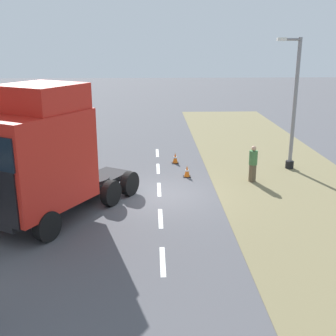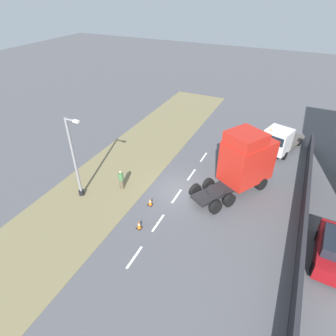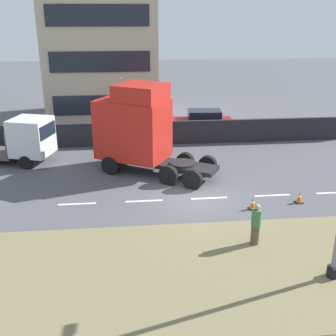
% 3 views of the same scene
% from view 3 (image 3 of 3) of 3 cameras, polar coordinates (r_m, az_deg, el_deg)
% --- Properties ---
extents(ground_plane, '(120.00, 120.00, 0.00)m').
position_cam_3_polar(ground_plane, '(20.69, 3.69, -4.18)').
color(ground_plane, '#515156').
rests_on(ground_plane, ground).
extents(grass_verge, '(7.00, 44.00, 0.01)m').
position_cam_3_polar(grass_verge, '(15.56, 7.37, -13.44)').
color(grass_verge, olive).
rests_on(grass_verge, ground).
extents(lane_markings, '(0.16, 14.60, 0.00)m').
position_cam_3_polar(lane_markings, '(20.81, 5.60, -4.08)').
color(lane_markings, white).
rests_on(lane_markings, ground).
extents(boundary_wall, '(0.25, 24.00, 1.60)m').
position_cam_3_polar(boundary_wall, '(28.78, 0.82, 4.81)').
color(boundary_wall, '#232328').
rests_on(boundary_wall, ground).
extents(building_block, '(9.36, 8.37, 11.77)m').
position_cam_3_polar(building_block, '(35.80, -8.84, 15.13)').
color(building_block, '#C1B293').
rests_on(building_block, ground).
extents(lorry_cab, '(5.50, 6.87, 5.10)m').
position_cam_3_polar(lorry_cab, '(23.53, -4.23, 5.37)').
color(lorry_cab, black).
rests_on(lorry_cab, ground).
extents(flatbed_truck, '(3.79, 6.36, 2.75)m').
position_cam_3_polar(flatbed_truck, '(26.39, -18.85, 3.66)').
color(flatbed_truck, silver).
rests_on(flatbed_truck, ground).
extents(parked_car, '(2.13, 4.37, 1.91)m').
position_cam_3_polar(parked_car, '(30.74, 4.75, 6.04)').
color(parked_car, maroon).
rests_on(parked_car, ground).
extents(pedestrian, '(0.39, 0.39, 1.72)m').
position_cam_3_polar(pedestrian, '(16.86, 11.81, -7.52)').
color(pedestrian, brown).
rests_on(pedestrian, ground).
extents(traffic_cone_lead, '(0.36, 0.36, 0.58)m').
position_cam_3_polar(traffic_cone_lead, '(19.89, 11.40, -4.73)').
color(traffic_cone_lead, black).
rests_on(traffic_cone_lead, ground).
extents(traffic_cone_trailing, '(0.36, 0.36, 0.58)m').
position_cam_3_polar(traffic_cone_trailing, '(21.08, 17.36, -3.80)').
color(traffic_cone_trailing, black).
rests_on(traffic_cone_trailing, ground).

